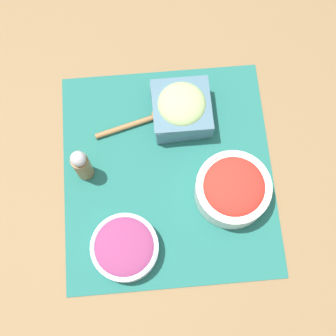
{
  "coord_description": "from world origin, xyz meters",
  "views": [
    {
      "loc": [
        0.29,
        -0.02,
        0.98
      ],
      "look_at": [
        0.0,
        0.0,
        0.03
      ],
      "focal_mm": 50.0,
      "sensor_mm": 36.0,
      "label": 1
    }
  ],
  "objects_px": {
    "pepper_shaker": "(82,165)",
    "onion_bowl": "(125,247)",
    "cucumber_bowl": "(181,108)",
    "tomato_bowl": "(233,189)",
    "wooden_spoon": "(152,117)"
  },
  "relations": [
    {
      "from": "onion_bowl",
      "to": "cucumber_bowl",
      "type": "height_order",
      "value": "cucumber_bowl"
    },
    {
      "from": "onion_bowl",
      "to": "cucumber_bowl",
      "type": "xyz_separation_m",
      "value": [
        -0.29,
        0.14,
        0.01
      ]
    },
    {
      "from": "onion_bowl",
      "to": "wooden_spoon",
      "type": "bearing_deg",
      "value": 165.28
    },
    {
      "from": "onion_bowl",
      "to": "wooden_spoon",
      "type": "relative_size",
      "value": 0.74
    },
    {
      "from": "onion_bowl",
      "to": "cucumber_bowl",
      "type": "distance_m",
      "value": 0.32
    },
    {
      "from": "cucumber_bowl",
      "to": "tomato_bowl",
      "type": "relative_size",
      "value": 0.83
    },
    {
      "from": "wooden_spoon",
      "to": "cucumber_bowl",
      "type": "bearing_deg",
      "value": 92.42
    },
    {
      "from": "onion_bowl",
      "to": "wooden_spoon",
      "type": "height_order",
      "value": "onion_bowl"
    },
    {
      "from": "cucumber_bowl",
      "to": "tomato_bowl",
      "type": "bearing_deg",
      "value": 25.2
    },
    {
      "from": "onion_bowl",
      "to": "cucumber_bowl",
      "type": "relative_size",
      "value": 1.06
    },
    {
      "from": "tomato_bowl",
      "to": "pepper_shaker",
      "type": "xyz_separation_m",
      "value": [
        -0.07,
        -0.31,
        0.02
      ]
    },
    {
      "from": "tomato_bowl",
      "to": "wooden_spoon",
      "type": "xyz_separation_m",
      "value": [
        -0.19,
        -0.16,
        -0.03
      ]
    },
    {
      "from": "tomato_bowl",
      "to": "wooden_spoon",
      "type": "distance_m",
      "value": 0.25
    },
    {
      "from": "pepper_shaker",
      "to": "onion_bowl",
      "type": "bearing_deg",
      "value": 23.89
    },
    {
      "from": "cucumber_bowl",
      "to": "onion_bowl",
      "type": "bearing_deg",
      "value": -26.07
    }
  ]
}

